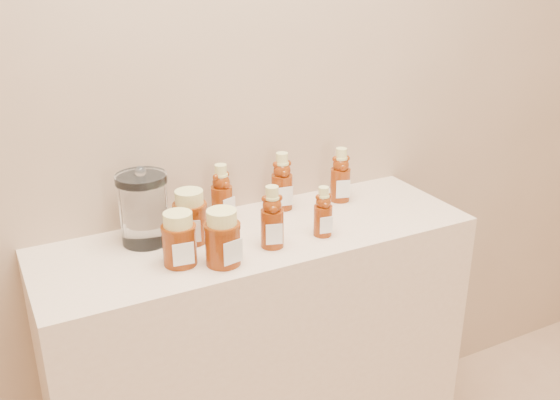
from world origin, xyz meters
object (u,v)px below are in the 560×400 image
bear_bottle_back_left (221,189)px  glass_canister (143,206)px  honey_jar_left (179,239)px  bear_bottle_front_left (272,213)px  display_table (261,369)px

bear_bottle_back_left → glass_canister: (-0.23, -0.03, 0.01)m
bear_bottle_back_left → glass_canister: size_ratio=0.92×
bear_bottle_back_left → glass_canister: glass_canister is taller
honey_jar_left → glass_canister: 0.17m
honey_jar_left → bear_bottle_front_left: bearing=2.6°
honey_jar_left → glass_canister: size_ratio=0.67×
bear_bottle_back_left → bear_bottle_front_left: bearing=-94.3°
bear_bottle_back_left → bear_bottle_front_left: 0.22m
bear_bottle_front_left → glass_canister: glass_canister is taller
display_table → glass_canister: size_ratio=5.85×
bear_bottle_back_left → honey_jar_left: bear_bottle_back_left is taller
display_table → glass_canister: bearing=162.0°
display_table → honey_jar_left: honey_jar_left is taller
glass_canister → honey_jar_left: bearing=-76.2°
display_table → bear_bottle_back_left: bear_bottle_back_left is taller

